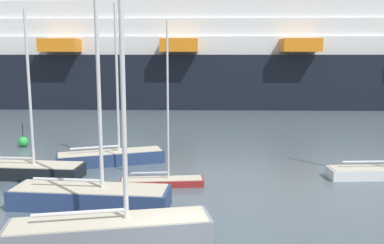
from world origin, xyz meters
TOP-DOWN VIEW (x-y plane):
  - sailboat_0 at (-1.38, 7.32)m, footprint 4.28×1.39m
  - sailboat_1 at (10.10, 8.87)m, footprint 5.32×1.55m
  - sailboat_2 at (-4.22, 4.25)m, footprint 7.00×2.38m
  - sailboat_3 at (-8.92, 8.64)m, footprint 6.29×2.19m
  - sailboat_4 at (-2.57, 0.72)m, footprint 7.24×2.96m
  - sailboat_5 at (-4.88, 11.47)m, footprint 6.52×3.51m
  - channel_buoy_0 at (-12.25, 16.12)m, footprint 0.73×0.73m
  - cruise_ship at (4.94, 44.63)m, footprint 120.05×19.49m

SIDE VIEW (x-z plane):
  - channel_buoy_0 at x=-12.25m, z-range -0.48..1.22m
  - sailboat_0 at x=-1.38m, z-range -3.71..4.50m
  - sailboat_1 at x=10.10m, z-range -3.38..4.20m
  - sailboat_3 at x=-8.92m, z-range -3.99..4.93m
  - sailboat_5 at x=-4.88m, z-range -4.24..5.28m
  - sailboat_2 at x=-4.22m, z-range -4.51..5.63m
  - sailboat_4 at x=-2.57m, z-range -5.56..6.86m
  - cruise_ship at x=4.94m, z-range -4.16..19.22m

